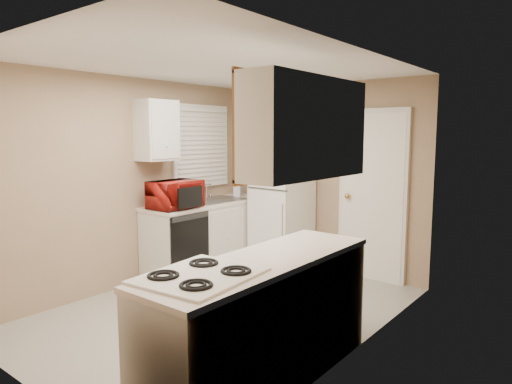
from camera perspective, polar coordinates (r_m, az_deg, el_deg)
The scene contains 19 objects.
floor at distance 4.74m, azimuth -3.89°, elevation -14.54°, with size 3.80×3.80×0.00m, color #BBB7AC.
ceiling at distance 4.45m, azimuth -4.16°, elevation 15.52°, with size 3.80×3.80×0.00m, color white.
wall_left at distance 5.48m, azimuth -14.89°, elevation 1.15°, with size 3.80×3.80×0.00m, color tan.
wall_right at distance 3.65m, azimuth 12.43°, elevation -1.72°, with size 3.80×3.80×0.00m, color tan.
wall_back at distance 5.97m, azimuth 8.39°, elevation 1.81°, with size 2.80×2.80×0.00m, color tan.
wall_front at distance 3.31m, azimuth -26.83°, elevation -3.25°, with size 2.80×2.80×0.00m, color tan.
left_counter at distance 5.96m, azimuth -5.93°, elevation -5.47°, with size 0.60×1.80×0.90m, color silver.
dishwasher at distance 5.34m, azimuth -8.22°, elevation -6.57°, with size 0.03×0.58×0.72m, color black.
sink at distance 5.99m, azimuth -4.98°, elevation -1.40°, with size 0.54×0.74×0.16m, color gray.
microwave at distance 5.37m, azimuth -10.05°, elevation -0.44°, with size 0.32×0.58×0.39m, color maroon.
soap_bottle at distance 6.36m, azimuth -2.32°, elevation 0.39°, with size 0.10×0.10×0.21m, color silver.
window_blinds at distance 6.11m, azimuth -6.83°, elevation 5.71°, with size 0.10×0.98×1.08m, color silver.
upper_cabinet_left at distance 5.46m, azimuth -12.29°, elevation 7.52°, with size 0.30×0.45×0.70m, color silver.
refrigerator at distance 5.98m, azimuth 3.22°, elevation -2.15°, with size 0.64×0.63×1.57m, color white.
cabinet_over_fridge at distance 6.03m, azimuth 4.47°, elevation 9.52°, with size 0.70×0.30×0.40m, color silver.
interior_door at distance 5.64m, azimuth 14.32°, elevation -0.50°, with size 0.86×0.06×2.08m, color white.
right_counter at distance 3.35m, azimuth 0.94°, elevation -15.76°, with size 0.60×2.00×0.90m, color silver.
stove at distance 3.01m, azimuth -6.84°, elevation -18.88°, with size 0.58×0.72×0.87m, color white.
upper_cabinet_right at distance 3.24m, azimuth 6.38°, elevation 7.93°, with size 0.30×1.20×0.70m, color silver.
Camera 1 is at (2.98, -3.25, 1.76)m, focal length 32.00 mm.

